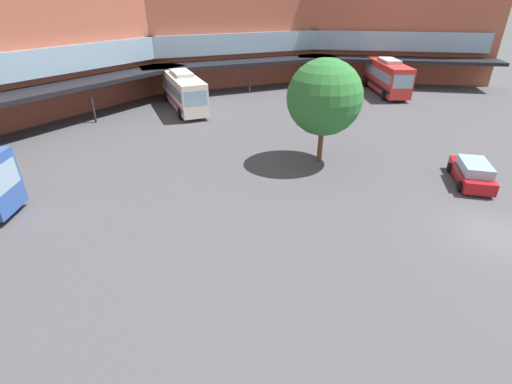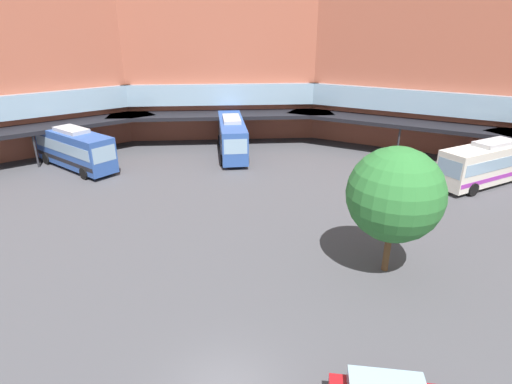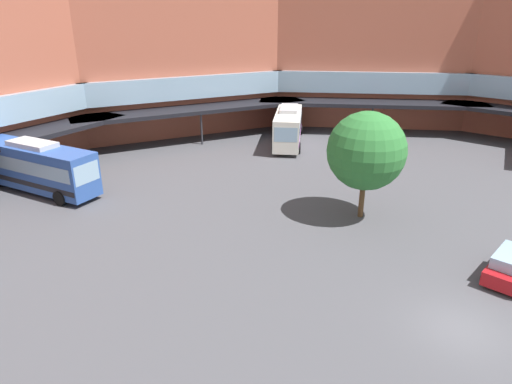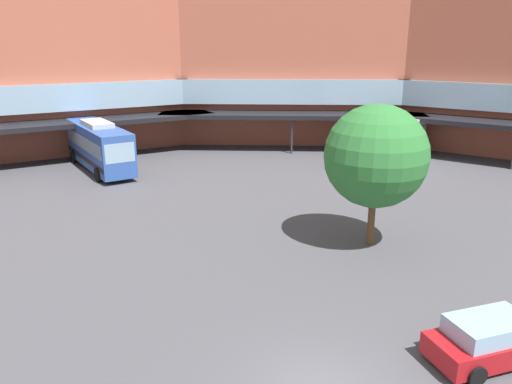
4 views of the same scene
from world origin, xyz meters
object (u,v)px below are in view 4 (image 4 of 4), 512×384
at_px(bus_2, 391,141).
at_px(bus_3, 99,145).
at_px(parked_car, 493,339).
at_px(plaza_tree, 376,156).

xyz_separation_m(bus_2, bus_3, (-24.10, 3.74, 0.07)).
height_order(bus_2, parked_car, bus_2).
distance_m(bus_2, bus_3, 24.39).
bearing_deg(bus_2, parked_car, 27.85).
relative_size(bus_2, bus_3, 0.89).
height_order(bus_3, plaza_tree, plaza_tree).
distance_m(bus_3, parked_car, 32.65).
relative_size(bus_2, plaza_tree, 1.37).
height_order(bus_2, plaza_tree, plaza_tree).
relative_size(parked_car, plaza_tree, 0.63).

